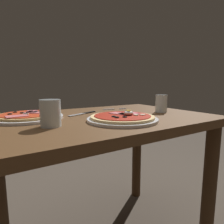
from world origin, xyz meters
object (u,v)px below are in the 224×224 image
object	(u,v)px
dining_table	(103,142)
water_glass_near	(50,115)
pizza_foreground	(123,118)
fork	(113,109)
water_glass_far	(161,105)
pizza_across_left	(28,116)
knife	(84,113)

from	to	relation	value
dining_table	water_glass_near	distance (m)	0.35
dining_table	pizza_foreground	world-z (taller)	pizza_foreground
water_glass_near	fork	bearing A→B (deg)	32.16
water_glass_far	fork	distance (m)	0.30
water_glass_far	fork	world-z (taller)	water_glass_far
water_glass_far	pizza_across_left	bearing A→B (deg)	165.32
water_glass_near	pizza_across_left	bearing A→B (deg)	102.56
dining_table	pizza_foreground	xyz separation A→B (m)	(0.02, -0.15, 0.15)
dining_table	water_glass_near	xyz separation A→B (m)	(-0.28, -0.10, 0.18)
water_glass_far	fork	size ratio (longest dim) A/B	0.64
water_glass_far	fork	xyz separation A→B (m)	(-0.17, 0.25, -0.04)
pizza_across_left	knife	size ratio (longest dim) A/B	1.69
knife	dining_table	bearing A→B (deg)	-69.09
fork	knife	size ratio (longest dim) A/B	0.85
water_glass_far	knife	xyz separation A→B (m)	(-0.40, 0.18, -0.04)
pizza_across_left	dining_table	bearing A→B (deg)	-20.02
dining_table	fork	distance (m)	0.30
water_glass_near	fork	xyz separation A→B (m)	(0.46, 0.29, -0.04)
fork	knife	distance (m)	0.24
pizza_across_left	fork	distance (m)	0.51
dining_table	fork	size ratio (longest dim) A/B	6.84
pizza_foreground	pizza_across_left	world-z (taller)	pizza_foreground
water_glass_near	water_glass_far	bearing A→B (deg)	3.73
water_glass_near	water_glass_far	distance (m)	0.63
pizza_foreground	water_glass_far	bearing A→B (deg)	15.55
pizza_foreground	water_glass_near	world-z (taller)	water_glass_near
dining_table	pizza_across_left	xyz separation A→B (m)	(-0.33, 0.12, 0.15)
pizza_foreground	dining_table	bearing A→B (deg)	95.88
pizza_across_left	knife	world-z (taller)	pizza_across_left
pizza_foreground	water_glass_near	bearing A→B (deg)	169.91
fork	pizza_across_left	bearing A→B (deg)	-172.16
water_glass_near	fork	world-z (taller)	water_glass_near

